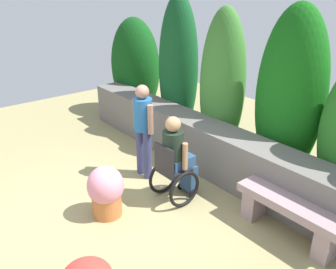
{
  "coord_description": "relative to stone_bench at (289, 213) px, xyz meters",
  "views": [
    {
      "loc": [
        3.61,
        -1.9,
        3.04
      ],
      "look_at": [
        -0.3,
        1.27,
        0.85
      ],
      "focal_mm": 37.97,
      "sensor_mm": 36.0,
      "label": 1
    }
  ],
  "objects": [
    {
      "name": "stone_retaining_wall",
      "position": [
        -1.69,
        0.46,
        0.07
      ],
      "size": [
        7.04,
        0.59,
        0.83
      ],
      "primitive_type": "cube",
      "color": "slate",
      "rests_on": "ground"
    },
    {
      "name": "stone_bench",
      "position": [
        0.0,
        0.0,
        0.0
      ],
      "size": [
        1.42,
        0.37,
        0.52
      ],
      "rotation": [
        0.0,
        0.0,
        0.09
      ],
      "color": "gray",
      "rests_on": "ground"
    },
    {
      "name": "person_standing_companion",
      "position": [
        -2.41,
        -0.52,
        0.56
      ],
      "size": [
        0.49,
        0.3,
        1.58
      ],
      "rotation": [
        0.0,
        0.0,
        -0.26
      ],
      "color": "#3A3E6B",
      "rests_on": "ground"
    },
    {
      "name": "ground_plane",
      "position": [
        -1.69,
        -1.63,
        -0.34
      ],
      "size": [
        11.79,
        11.79,
        0.0
      ],
      "primitive_type": "plane",
      "color": "#968C5E"
    },
    {
      "name": "flower_pot_terracotta_by_wall",
      "position": [
        -1.85,
        -1.57,
        0.04
      ],
      "size": [
        0.5,
        0.5,
        0.75
      ],
      "color": "#BF6A37",
      "rests_on": "ground"
    },
    {
      "name": "hedge_backdrop",
      "position": [
        -1.87,
        1.14,
        0.91
      ],
      "size": [
        7.57,
        1.0,
        2.85
      ],
      "color": "#0F4714",
      "rests_on": "ground"
    },
    {
      "name": "person_in_wheelchair",
      "position": [
        -1.55,
        -0.56,
        0.28
      ],
      "size": [
        0.53,
        0.66,
        1.33
      ],
      "rotation": [
        0.0,
        0.0,
        0.15
      ],
      "color": "black",
      "rests_on": "ground"
    }
  ]
}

